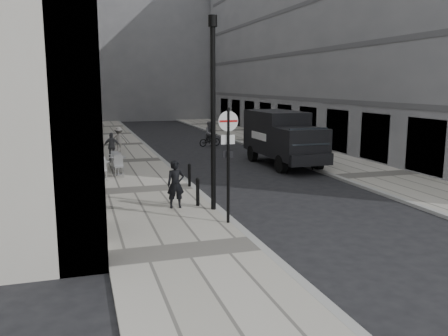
# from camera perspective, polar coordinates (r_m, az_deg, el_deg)

# --- Properties ---
(ground) EXTENTS (120.00, 120.00, 0.00)m
(ground) POSITION_cam_1_polar(r_m,az_deg,el_deg) (10.83, 9.40, -13.90)
(ground) COLOR black
(ground) RESTS_ON ground
(sidewalk) EXTENTS (4.00, 60.00, 0.12)m
(sidewalk) POSITION_cam_1_polar(r_m,az_deg,el_deg) (27.28, -11.60, 0.76)
(sidewalk) COLOR #ACA69B
(sidewalk) RESTS_ON ground
(far_sidewalk) EXTENTS (4.00, 60.00, 0.12)m
(far_sidewalk) POSITION_cam_1_polar(r_m,az_deg,el_deg) (30.34, 9.54, 1.75)
(far_sidewalk) COLOR #ACA69B
(far_sidewalk) RESTS_ON ground
(building_left) EXTENTS (4.00, 45.00, 18.00)m
(building_left) POSITION_cam_1_polar(r_m,az_deg,el_deg) (33.68, -20.43, 17.35)
(building_left) COLOR beige
(building_left) RESTS_ON ground
(building_right) EXTENTS (6.00, 45.00, 20.00)m
(building_right) POSITION_cam_1_polar(r_m,az_deg,el_deg) (38.53, 12.46, 18.23)
(building_right) COLOR gray
(building_right) RESTS_ON ground
(building_far) EXTENTS (24.00, 16.00, 22.00)m
(building_far) POSITION_cam_1_polar(r_m,az_deg,el_deg) (65.44, -12.20, 15.66)
(building_far) COLOR gray
(building_far) RESTS_ON ground
(walking_man) EXTENTS (0.62, 0.41, 1.66)m
(walking_man) POSITION_cam_1_polar(r_m,az_deg,el_deg) (16.49, -5.84, -1.97)
(walking_man) COLOR black
(walking_man) RESTS_ON sidewalk
(sign_post) EXTENTS (0.61, 0.10, 3.57)m
(sign_post) POSITION_cam_1_polar(r_m,az_deg,el_deg) (14.38, 0.51, 2.19)
(sign_post) COLOR black
(sign_post) RESTS_ON sidewalk
(lamppost) EXTENTS (0.29, 0.29, 6.44)m
(lamppost) POSITION_cam_1_polar(r_m,az_deg,el_deg) (15.86, -1.33, 7.63)
(lamppost) COLOR black
(lamppost) RESTS_ON sidewalk
(bollard_near) EXTENTS (0.12, 0.12, 0.90)m
(bollard_near) POSITION_cam_1_polar(r_m,az_deg,el_deg) (19.99, -4.19, -0.93)
(bollard_near) COLOR black
(bollard_near) RESTS_ON sidewalk
(bollard_far) EXTENTS (0.13, 0.13, 0.94)m
(bollard_far) POSITION_cam_1_polar(r_m,az_deg,el_deg) (16.78, -3.18, -2.98)
(bollard_far) COLOR black
(bollard_far) RESTS_ON sidewalk
(panel_van) EXTENTS (2.41, 6.22, 2.91)m
(panel_van) POSITION_cam_1_polar(r_m,az_deg,el_deg) (25.87, 6.98, 3.92)
(panel_van) COLOR black
(panel_van) RESTS_ON ground
(cyclist) EXTENTS (1.73, 0.95, 1.77)m
(cyclist) POSITION_cam_1_polar(r_m,az_deg,el_deg) (33.75, -1.73, 3.80)
(cyclist) COLOR black
(cyclist) RESTS_ON ground
(pedestrian_a) EXTENTS (0.97, 0.51, 1.58)m
(pedestrian_a) POSITION_cam_1_polar(r_m,az_deg,el_deg) (27.45, -13.33, 2.54)
(pedestrian_a) COLOR slate
(pedestrian_a) RESTS_ON sidewalk
(pedestrian_b) EXTENTS (1.10, 0.74, 1.58)m
(pedestrian_b) POSITION_cam_1_polar(r_m,az_deg,el_deg) (30.80, -12.52, 3.37)
(pedestrian_b) COLOR #BBB3AC
(pedestrian_b) RESTS_ON sidewalk
(pedestrian_c) EXTENTS (0.94, 0.75, 1.69)m
(pedestrian_c) POSITION_cam_1_polar(r_m,az_deg,el_deg) (29.98, -15.27, 3.18)
(pedestrian_c) COLOR black
(pedestrian_c) RESTS_ON sidewalk
(cafe_table_near) EXTENTS (0.64, 1.45, 0.83)m
(cafe_table_near) POSITION_cam_1_polar(r_m,az_deg,el_deg) (24.89, -12.95, 0.94)
(cafe_table_near) COLOR silver
(cafe_table_near) RESTS_ON sidewalk
(cafe_table_mid) EXTENTS (0.72, 1.63, 0.93)m
(cafe_table_mid) POSITION_cam_1_polar(r_m,az_deg,el_deg) (22.25, -14.50, -0.05)
(cafe_table_mid) COLOR silver
(cafe_table_mid) RESTS_ON sidewalk
(cafe_table_far) EXTENTS (0.78, 1.75, 1.00)m
(cafe_table_far) POSITION_cam_1_polar(r_m,az_deg,el_deg) (23.02, -12.64, 0.45)
(cafe_table_far) COLOR #A4A5A7
(cafe_table_far) RESTS_ON sidewalk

